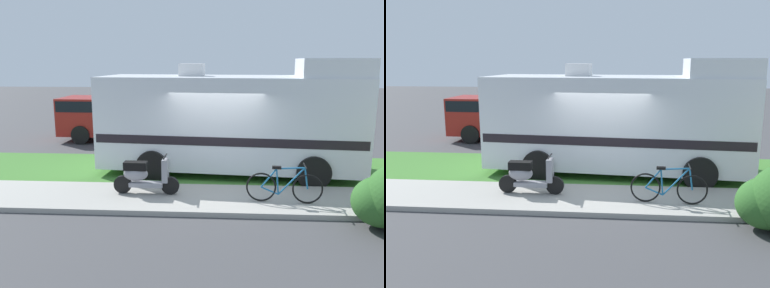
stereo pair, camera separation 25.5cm
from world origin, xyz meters
TOP-DOWN VIEW (x-y plane):
  - ground_plane at (0.00, 0.00)m, footprint 80.00×80.00m
  - sidewalk at (0.00, -1.20)m, footprint 24.00×2.00m
  - grass_strip at (0.00, 1.50)m, footprint 24.00×3.40m
  - motorhome_rv at (0.52, 1.34)m, footprint 7.61×3.13m
  - scooter at (-1.72, -1.04)m, footprint 1.62×0.50m
  - bicycle at (1.60, -1.46)m, footprint 1.73×0.52m
  - pickup_truck_near at (-4.36, 6.15)m, footprint 5.58×2.34m

SIDE VIEW (x-z plane):
  - ground_plane at x=0.00m, z-range 0.00..0.00m
  - grass_strip at x=0.00m, z-range 0.00..0.08m
  - sidewalk at x=0.00m, z-range 0.00..0.12m
  - bicycle at x=1.60m, z-range 0.06..0.95m
  - scooter at x=-1.72m, z-range 0.09..1.06m
  - pickup_truck_near at x=-4.36m, z-range 0.06..1.87m
  - motorhome_rv at x=0.52m, z-range -0.08..3.30m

